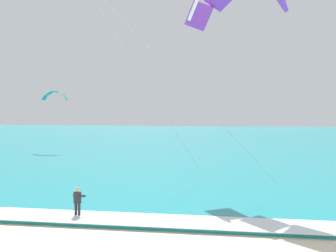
% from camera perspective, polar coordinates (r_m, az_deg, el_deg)
% --- Properties ---
extents(sea, '(200.00, 120.00, 0.20)m').
position_cam_1_polar(sea, '(78.44, 6.22, -1.82)').
color(sea, teal).
rests_on(sea, ground).
extents(surf_foam, '(200.00, 2.32, 0.04)m').
position_cam_1_polar(surf_foam, '(20.29, -2.62, -13.21)').
color(surf_foam, white).
rests_on(surf_foam, sea).
extents(surfboard, '(0.70, 1.46, 0.09)m').
position_cam_1_polar(surfboard, '(21.67, -12.75, -12.79)').
color(surfboard, '#239EC6').
rests_on(surfboard, ground).
extents(kitesurfer, '(0.58, 0.58, 1.69)m').
position_cam_1_polar(kitesurfer, '(21.46, -12.75, -10.43)').
color(kitesurfer, '#232328').
rests_on(kitesurfer, ground).
extents(kite_distant, '(3.69, 0.99, 1.31)m').
position_cam_1_polar(kite_distant, '(56.11, -15.80, 4.35)').
color(kite_distant, teal).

